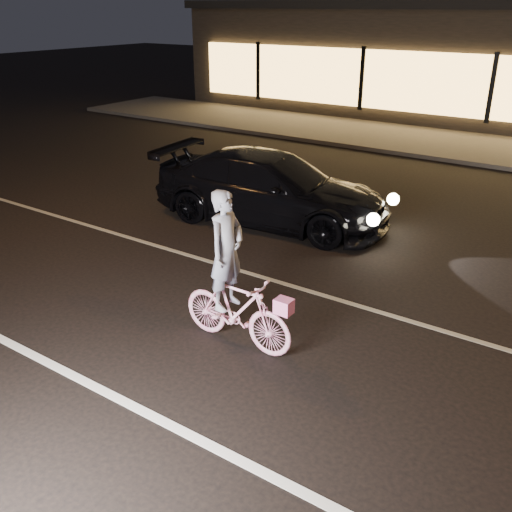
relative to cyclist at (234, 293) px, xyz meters
The scene contains 6 objects.
ground 0.93m from the cyclist, 161.25° to the right, with size 90.00×90.00×0.00m, color black.
lane_stripe_near 1.91m from the cyclist, 107.79° to the right, with size 60.00×0.12×0.01m, color silver.
lane_stripe_far 2.03m from the cyclist, 106.56° to the left, with size 60.00×0.10×0.01m, color gray.
sidewalk 12.85m from the cyclist, 92.41° to the left, with size 30.00×4.00×0.12m, color #383533.
cyclist is the anchor object (origin of this frame).
sedan 4.58m from the cyclist, 117.03° to the left, with size 4.99×2.48×1.39m.
Camera 1 is at (4.36, -4.92, 4.06)m, focal length 40.00 mm.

